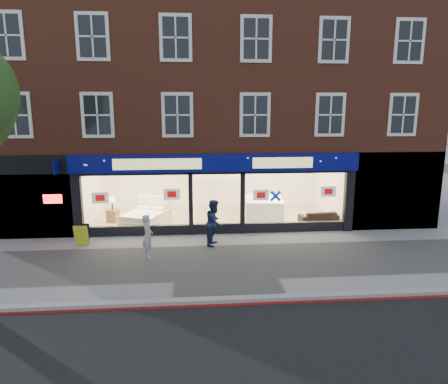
{
  "coord_description": "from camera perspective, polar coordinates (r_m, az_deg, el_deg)",
  "views": [
    {
      "loc": [
        -1.0,
        -12.65,
        5.03
      ],
      "look_at": [
        0.25,
        2.5,
        1.86
      ],
      "focal_mm": 32.0,
      "sensor_mm": 36.0,
      "label": 1
    }
  ],
  "objects": [
    {
      "name": "pedestrian_blue",
      "position": [
        14.94,
        -1.38,
        -4.38
      ],
      "size": [
        0.88,
        1.01,
        1.74
      ],
      "primitive_type": "imported",
      "rotation": [
        0.0,
        0.0,
        1.27
      ],
      "color": "#172240",
      "rests_on": "ground"
    },
    {
      "name": "showroom_floor",
      "position": [
        18.61,
        -1.47,
        -3.74
      ],
      "size": [
        11.0,
        4.5,
        0.1
      ],
      "primitive_type": "cube",
      "color": "tan",
      "rests_on": "ground"
    },
    {
      "name": "kerb_stone",
      "position": [
        10.99,
        1.06,
        -15.09
      ],
      "size": [
        60.0,
        0.25,
        0.12
      ],
      "primitive_type": "cube",
      "color": "gray",
      "rests_on": "ground"
    },
    {
      "name": "sofa",
      "position": [
        18.17,
        13.43,
        -3.45
      ],
      "size": [
        1.8,
        0.82,
        0.51
      ],
      "primitive_type": "imported",
      "rotation": [
        0.0,
        0.0,
        3.22
      ],
      "color": "black",
      "rests_on": "showroom_floor"
    },
    {
      "name": "building",
      "position": [
        19.68,
        -1.91,
        16.56
      ],
      "size": [
        19.0,
        8.26,
        10.3
      ],
      "color": "brown",
      "rests_on": "ground"
    },
    {
      "name": "bedside_table",
      "position": [
        18.41,
        -15.57,
        -3.3
      ],
      "size": [
        0.56,
        0.56,
        0.55
      ],
      "primitive_type": "cube",
      "rotation": [
        0.0,
        0.0,
        -0.29
      ],
      "color": "brown",
      "rests_on": "showroom_floor"
    },
    {
      "name": "a_board",
      "position": [
        15.95,
        -19.65,
        -5.78
      ],
      "size": [
        0.54,
        0.36,
        0.81
      ],
      "primitive_type": "cube",
      "rotation": [
        0.0,
        0.0,
        -0.05
      ],
      "color": "gold",
      "rests_on": "ground"
    },
    {
      "name": "display_bed",
      "position": [
        17.71,
        -11.08,
        -3.57
      ],
      "size": [
        2.2,
        2.39,
        1.09
      ],
      "rotation": [
        0.0,
        0.0,
        -0.39
      ],
      "color": "white",
      "rests_on": "showroom_floor"
    },
    {
      "name": "kerb_line",
      "position": [
        10.84,
        1.17,
        -15.82
      ],
      "size": [
        60.0,
        0.1,
        0.01
      ],
      "primitive_type": "cube",
      "color": "#8C0A07",
      "rests_on": "ground"
    },
    {
      "name": "pedestrian_grey",
      "position": [
        14.02,
        -10.85,
        -6.17
      ],
      "size": [
        0.47,
        0.62,
        1.51
      ],
      "primitive_type": "imported",
      "rotation": [
        0.0,
        0.0,
        1.79
      ],
      "color": "#A7A9AE",
      "rests_on": "ground"
    },
    {
      "name": "ground",
      "position": [
        13.65,
        -0.18,
        -9.83
      ],
      "size": [
        120.0,
        120.0,
        0.0
      ],
      "primitive_type": "plane",
      "color": "gray",
      "rests_on": "ground"
    },
    {
      "name": "mattress_stack",
      "position": [
        18.85,
        5.69,
        -2.11
      ],
      "size": [
        1.92,
        2.32,
        0.84
      ],
      "rotation": [
        0.0,
        0.0,
        -0.12
      ],
      "color": "white",
      "rests_on": "showroom_floor"
    }
  ]
}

